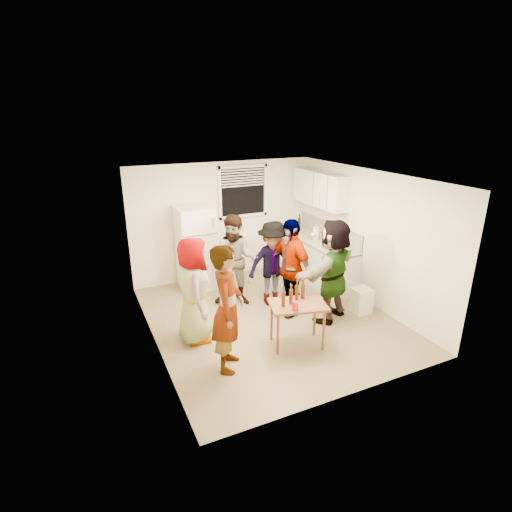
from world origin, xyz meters
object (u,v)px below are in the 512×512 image
guest_stripe (229,366)px  guest_orange (329,318)px  blue_cup (333,253)px  beer_bottle_table (303,299)px  serving_table (296,344)px  guest_back_left (237,303)px  guest_grey (197,338)px  guest_back_right (272,303)px  kettle (313,239)px  guest_black (289,312)px  refrigerator (196,248)px  trash_bin (361,300)px  wine_bottle (299,230)px  beer_bottle_counter (328,248)px  red_cup (295,310)px

guest_stripe → guest_orange: bearing=-46.0°
blue_cup → beer_bottle_table: (-1.35, -1.13, -0.19)m
serving_table → guest_stripe: 1.17m
guest_back_left → guest_orange: (1.28, -1.23, 0.00)m
guest_back_left → guest_grey: bearing=-114.3°
blue_cup → guest_back_right: bearing=170.1°
kettle → guest_black: kettle is taller
refrigerator → guest_back_left: 1.44m
guest_black → guest_orange: 0.74m
refrigerator → guest_orange: bearing=-53.2°
guest_grey → guest_back_right: bearing=-59.2°
trash_bin → serving_table: (-1.61, -0.45, -0.25)m
blue_cup → guest_orange: (-0.53, -0.75, -0.90)m
wine_bottle → trash_bin: bearing=-93.3°
guest_grey → guest_stripe: guest_grey is taller
refrigerator → blue_cup: 2.74m
wine_bottle → guest_back_left: bearing=-149.8°
serving_table → guest_orange: size_ratio=0.47×
beer_bottle_counter → serving_table: (-1.60, -1.54, -0.90)m
red_cup → guest_back_right: red_cup is taller
red_cup → guest_stripe: bearing=176.5°
wine_bottle → guest_stripe: (-2.92, -3.01, -0.90)m
trash_bin → guest_grey: size_ratio=0.27×
guest_stripe → guest_grey: bearing=41.5°
beer_bottle_counter → beer_bottle_table: 2.04m
guest_stripe → beer_bottle_counter: bearing=-30.8°
guest_stripe → guest_back_right: guest_back_right is taller
refrigerator → guest_orange: (1.72, -2.31, -0.85)m
refrigerator → guest_black: bearing=-57.4°
serving_table → guest_black: size_ratio=0.48×
beer_bottle_counter → guest_black: 1.59m
guest_orange → blue_cup: bearing=-151.6°
blue_cup → beer_bottle_table: blue_cup is taller
guest_grey → serving_table: bearing=-110.7°
beer_bottle_table → serving_table: bearing=-141.8°
blue_cup → guest_black: blue_cup is taller
blue_cup → guest_grey: bearing=-171.6°
red_cup → guest_back_left: red_cup is taller
beer_bottle_counter → guest_black: beer_bottle_counter is taller
wine_bottle → blue_cup: bearing=-98.4°
beer_bottle_counter → blue_cup: 0.30m
wine_bottle → beer_bottle_table: wine_bottle is taller
trash_bin → guest_stripe: (-2.78, -0.53, -0.25)m
beer_bottle_table → guest_black: size_ratio=0.13×
refrigerator → kettle: bearing=-14.9°
trash_bin → guest_stripe: 2.85m
trash_bin → guest_black: (-1.19, 0.54, -0.25)m
refrigerator → red_cup: refrigerator is taller
serving_table → beer_bottle_table: 0.74m
red_cup → guest_black: (0.56, 1.14, -0.71)m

